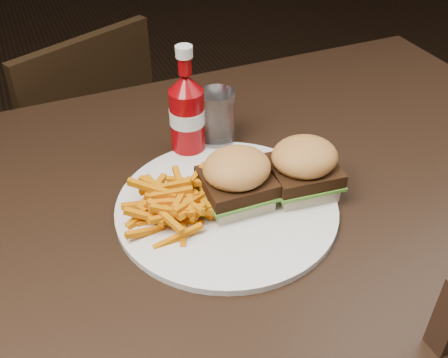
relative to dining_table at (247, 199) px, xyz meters
name	(u,v)px	position (x,y,z in m)	size (l,w,h in m)	color
dining_table	(247,199)	(0.00, 0.00, 0.00)	(1.20, 0.80, 0.04)	black
chair_far	(69,158)	(-0.22, 0.67, -0.30)	(0.36, 0.36, 0.03)	black
plate	(227,207)	(-0.05, -0.03, 0.03)	(0.33, 0.33, 0.01)	white
sandwich_half_a	(236,196)	(-0.03, -0.03, 0.04)	(0.09, 0.08, 0.02)	beige
sandwich_half_b	(301,184)	(0.07, -0.04, 0.04)	(0.09, 0.08, 0.02)	beige
fries_pile	(173,204)	(-0.13, -0.02, 0.05)	(0.12, 0.12, 0.05)	#D47C01
ketchup_bottle	(187,122)	(-0.05, 0.13, 0.08)	(0.06, 0.06, 0.11)	#870408
tumbler	(217,117)	(0.00, 0.13, 0.08)	(0.06, 0.06, 0.09)	white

